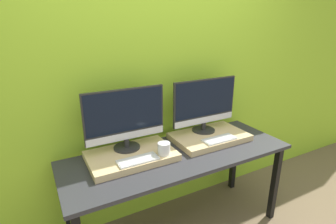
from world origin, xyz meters
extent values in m
cube|color=#9ED12D|center=(0.00, 0.73, 1.30)|extent=(8.00, 0.04, 2.60)
cube|color=#2D2D33|center=(0.00, 0.33, 0.75)|extent=(1.82, 0.66, 0.03)
cube|color=black|center=(0.85, 0.06, 0.37)|extent=(0.05, 0.05, 0.73)
cube|color=black|center=(-0.85, 0.60, 0.37)|extent=(0.05, 0.05, 0.73)
cube|color=black|center=(0.85, 0.60, 0.37)|extent=(0.05, 0.05, 0.73)
cube|color=#D6B77F|center=(-0.37, 0.42, 0.79)|extent=(0.65, 0.41, 0.05)
cylinder|color=#282828|center=(-0.37, 0.51, 0.82)|extent=(0.21, 0.21, 0.01)
cylinder|color=#282828|center=(-0.37, 0.51, 0.86)|extent=(0.04, 0.04, 0.07)
cube|color=#282828|center=(-0.37, 0.51, 1.09)|extent=(0.63, 0.02, 0.40)
cube|color=black|center=(-0.37, 0.50, 1.12)|extent=(0.60, 0.00, 0.31)
cube|color=silver|center=(-0.37, 0.50, 0.92)|extent=(0.62, 0.00, 0.06)
cube|color=silver|center=(-0.37, 0.29, 0.82)|extent=(0.30, 0.12, 0.01)
cube|color=silver|center=(-0.37, 0.29, 0.82)|extent=(0.28, 0.11, 0.00)
cylinder|color=white|center=(-0.16, 0.29, 0.86)|extent=(0.09, 0.09, 0.09)
cube|color=#D6B77F|center=(0.37, 0.42, 0.79)|extent=(0.65, 0.41, 0.05)
cylinder|color=#282828|center=(0.37, 0.51, 0.82)|extent=(0.21, 0.21, 0.01)
cylinder|color=#282828|center=(0.37, 0.51, 0.86)|extent=(0.04, 0.04, 0.07)
cube|color=#282828|center=(0.37, 0.51, 1.09)|extent=(0.63, 0.02, 0.40)
cube|color=black|center=(0.37, 0.50, 1.12)|extent=(0.60, 0.00, 0.31)
cube|color=silver|center=(0.37, 0.50, 0.92)|extent=(0.62, 0.00, 0.06)
cube|color=silver|center=(0.37, 0.29, 0.82)|extent=(0.30, 0.12, 0.01)
cube|color=silver|center=(0.37, 0.29, 0.82)|extent=(0.28, 0.11, 0.00)
camera|label=1|loc=(-0.96, -1.26, 1.74)|focal=28.00mm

